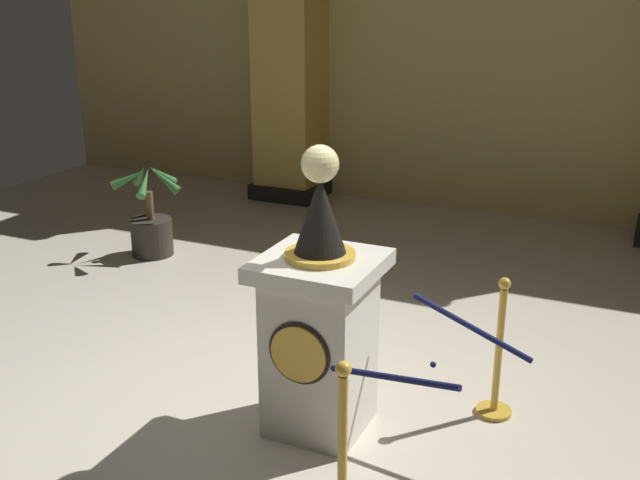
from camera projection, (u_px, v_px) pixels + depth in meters
The scene contains 7 objects.
ground_plane at pixel (279, 408), 5.09m from camera, with size 12.67×12.67×0.00m, color beige.
back_wall at pixel (481, 49), 9.07m from camera, with size 12.67×0.16×4.04m, color tan.
pedestal_clock at pixel (320, 324), 4.66m from camera, with size 0.73×0.73×1.87m.
stanchion_far at pixel (497, 368), 4.92m from camera, with size 0.24×0.24×0.99m.
velvet_rope at pixel (434, 351), 4.19m from camera, with size 1.03×1.05×0.22m.
column_left at pixel (291, 52), 9.68m from camera, with size 0.94×0.94×3.88m.
potted_palm_left at pixel (151, 225), 7.91m from camera, with size 0.73×0.71×1.02m.
Camera 1 is at (2.10, -3.92, 2.74)m, focal length 41.71 mm.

